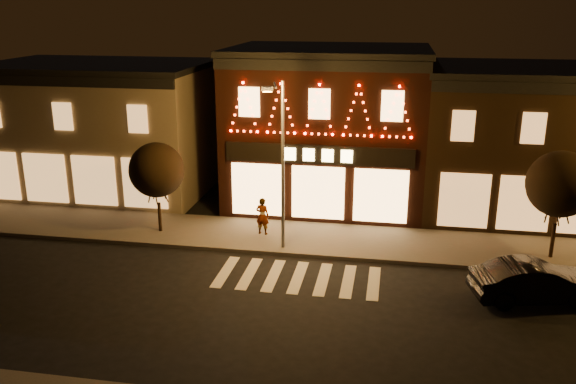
# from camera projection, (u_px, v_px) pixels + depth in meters

# --- Properties ---
(ground) EXTENTS (120.00, 120.00, 0.00)m
(ground) POSITION_uv_depth(u_px,v_px,m) (279.00, 328.00, 20.37)
(ground) COLOR black
(ground) RESTS_ON ground
(sidewalk_far) EXTENTS (44.00, 4.00, 0.15)m
(sidewalk_far) POSITION_uv_depth(u_px,v_px,m) (355.00, 242.00, 27.52)
(sidewalk_far) COLOR #47423D
(sidewalk_far) RESTS_ON ground
(building_left) EXTENTS (12.20, 8.28, 7.30)m
(building_left) POSITION_uv_depth(u_px,v_px,m) (103.00, 127.00, 34.59)
(building_left) COLOR #7D6D59
(building_left) RESTS_ON ground
(building_pulp) EXTENTS (10.20, 8.34, 8.30)m
(building_pulp) POSITION_uv_depth(u_px,v_px,m) (328.00, 126.00, 32.24)
(building_pulp) COLOR black
(building_pulp) RESTS_ON ground
(building_right_a) EXTENTS (9.20, 8.28, 7.50)m
(building_right_a) POSITION_uv_depth(u_px,v_px,m) (514.00, 140.00, 30.78)
(building_right_a) COLOR #302010
(building_right_a) RESTS_ON ground
(streetlamp_mid) EXTENTS (0.66, 1.67, 7.29)m
(streetlamp_mid) POSITION_uv_depth(u_px,v_px,m) (281.00, 154.00, 25.26)
(streetlamp_mid) COLOR #59595E
(streetlamp_mid) RESTS_ON sidewalk_far
(tree_left) EXTENTS (2.55, 2.55, 4.26)m
(tree_left) POSITION_uv_depth(u_px,v_px,m) (157.00, 170.00, 27.74)
(tree_left) COLOR black
(tree_left) RESTS_ON sidewalk_far
(tree_right) EXTENTS (2.75, 2.75, 4.60)m
(tree_right) POSITION_uv_depth(u_px,v_px,m) (561.00, 184.00, 24.74)
(tree_right) COLOR black
(tree_right) RESTS_ON sidewalk_far
(dark_sedan) EXTENTS (4.81, 2.59, 1.51)m
(dark_sedan) POSITION_uv_depth(u_px,v_px,m) (535.00, 282.00, 22.04)
(dark_sedan) COLOR black
(dark_sedan) RESTS_ON ground
(pedestrian) EXTENTS (0.71, 0.53, 1.76)m
(pedestrian) POSITION_uv_depth(u_px,v_px,m) (263.00, 216.00, 27.99)
(pedestrian) COLOR gray
(pedestrian) RESTS_ON sidewalk_far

